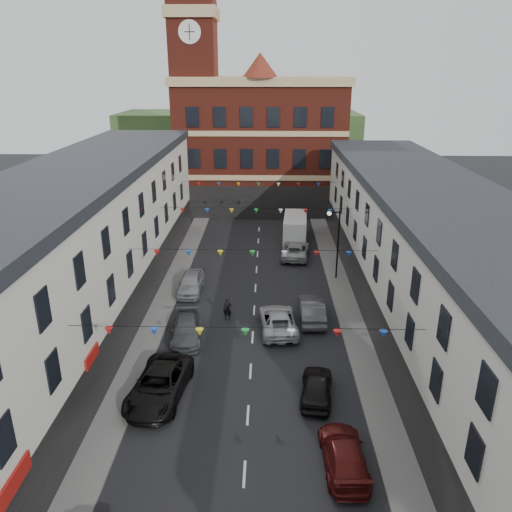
# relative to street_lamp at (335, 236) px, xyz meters

# --- Properties ---
(ground) EXTENTS (160.00, 160.00, 0.00)m
(ground) POSITION_rel_street_lamp_xyz_m (-6.55, -14.00, -3.90)
(ground) COLOR black
(ground) RESTS_ON ground
(pavement_left) EXTENTS (1.80, 64.00, 0.15)m
(pavement_left) POSITION_rel_street_lamp_xyz_m (-13.45, -12.00, -3.83)
(pavement_left) COLOR #605E5B
(pavement_left) RESTS_ON ground
(pavement_right) EXTENTS (1.80, 64.00, 0.15)m
(pavement_right) POSITION_rel_street_lamp_xyz_m (0.35, -12.00, -3.83)
(pavement_right) COLOR #605E5B
(pavement_right) RESTS_ON ground
(terrace_left) EXTENTS (8.40, 56.00, 10.70)m
(terrace_left) POSITION_rel_street_lamp_xyz_m (-18.33, -13.00, 1.44)
(terrace_left) COLOR silver
(terrace_left) RESTS_ON ground
(terrace_right) EXTENTS (8.40, 56.00, 9.70)m
(terrace_right) POSITION_rel_street_lamp_xyz_m (5.23, -13.00, 0.95)
(terrace_right) COLOR #B9B7AD
(terrace_right) RESTS_ON ground
(civic_building) EXTENTS (20.60, 13.30, 18.50)m
(civic_building) POSITION_rel_street_lamp_xyz_m (-6.55, 23.95, 4.23)
(civic_building) COLOR maroon
(civic_building) RESTS_ON ground
(clock_tower) EXTENTS (5.60, 5.60, 30.00)m
(clock_tower) POSITION_rel_street_lamp_xyz_m (-14.05, 21.00, 11.03)
(clock_tower) COLOR maroon
(clock_tower) RESTS_ON ground
(distant_hill) EXTENTS (40.00, 14.00, 10.00)m
(distant_hill) POSITION_rel_street_lamp_xyz_m (-10.55, 48.00, 1.10)
(distant_hill) COLOR #2C4D24
(distant_hill) RESTS_ON ground
(street_lamp) EXTENTS (1.10, 0.36, 6.00)m
(street_lamp) POSITION_rel_street_lamp_xyz_m (0.00, 0.00, 0.00)
(street_lamp) COLOR black
(street_lamp) RESTS_ON ground
(car_left_c) EXTENTS (3.25, 5.99, 1.60)m
(car_left_c) POSITION_rel_street_lamp_xyz_m (-11.39, -16.60, -3.11)
(car_left_c) COLOR black
(car_left_c) RESTS_ON ground
(car_left_d) EXTENTS (2.39, 4.86, 1.36)m
(car_left_d) POSITION_rel_street_lamp_xyz_m (-10.89, -10.28, -3.22)
(car_left_d) COLOR #45494D
(car_left_d) RESTS_ON ground
(car_left_e) EXTENTS (1.91, 4.62, 1.57)m
(car_left_e) POSITION_rel_street_lamp_xyz_m (-11.70, -2.83, -3.12)
(car_left_e) COLOR gray
(car_left_e) RESTS_ON ground
(car_right_c) EXTENTS (2.03, 4.67, 1.34)m
(car_right_c) POSITION_rel_street_lamp_xyz_m (-2.14, -21.44, -3.24)
(car_right_c) COLOR #4D100F
(car_right_c) RESTS_ON ground
(car_right_d) EXTENTS (2.16, 4.28, 1.40)m
(car_right_d) POSITION_rel_street_lamp_xyz_m (-2.90, -16.43, -3.21)
(car_right_d) COLOR black
(car_right_d) RESTS_ON ground
(car_right_e) EXTENTS (1.73, 4.82, 1.58)m
(car_right_e) POSITION_rel_street_lamp_xyz_m (-2.43, -7.32, -3.11)
(car_right_e) COLOR #494C50
(car_right_e) RESTS_ON ground
(car_right_f) EXTENTS (3.03, 5.48, 1.45)m
(car_right_f) POSITION_rel_street_lamp_xyz_m (-2.95, 5.23, -3.18)
(car_right_f) COLOR #A2A5A6
(car_right_f) RESTS_ON ground
(moving_car) EXTENTS (2.83, 5.38, 1.44)m
(moving_car) POSITION_rel_street_lamp_xyz_m (-4.84, -8.88, -3.18)
(moving_car) COLOR silver
(moving_car) RESTS_ON ground
(white_van) EXTENTS (2.69, 6.07, 2.62)m
(white_van) POSITION_rel_street_lamp_xyz_m (-2.75, 10.25, -2.59)
(white_van) COLOR silver
(white_van) RESTS_ON ground
(pedestrian) EXTENTS (0.67, 0.49, 1.70)m
(pedestrian) POSITION_rel_street_lamp_xyz_m (-8.40, -7.50, -3.06)
(pedestrian) COLOR black
(pedestrian) RESTS_ON ground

